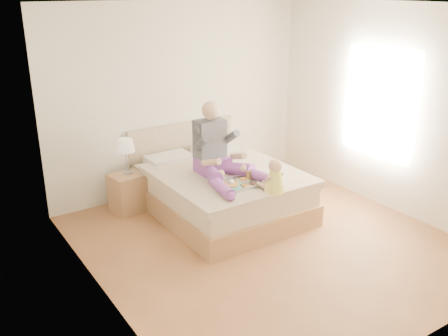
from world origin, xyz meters
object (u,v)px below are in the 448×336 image
bed (219,188)px  tray (238,183)px  nightstand (128,193)px  baby (274,178)px  adult (219,154)px

bed → tray: bed is taller
nightstand → tray: tray is taller
tray → baby: bearing=-55.6°
adult → baby: 0.85m
bed → adult: bearing=-122.8°
bed → baby: baby is taller
nightstand → baby: 2.10m
nightstand → baby: baby is taller
tray → adult: bearing=90.8°
tray → baby: 0.47m
adult → baby: adult is taller
adult → tray: bearing=-90.7°
bed → adult: 0.63m
nightstand → adult: bearing=-53.6°
adult → tray: 0.49m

